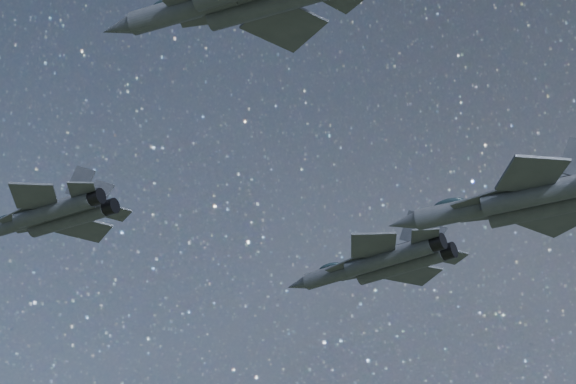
% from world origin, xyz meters
% --- Properties ---
extents(jet_lead, '(17.18, 12.12, 4.35)m').
position_xyz_m(jet_lead, '(-21.70, -6.55, 146.65)').
color(jet_lead, '#2F333B').
extents(jet_left, '(19.61, 13.51, 4.92)m').
position_xyz_m(jet_left, '(1.63, 15.25, 147.05)').
color(jet_left, '#2F333B').
extents(jet_slot, '(19.40, 13.87, 4.96)m').
position_xyz_m(jet_slot, '(18.29, 1.40, 142.81)').
color(jet_slot, '#2F333B').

